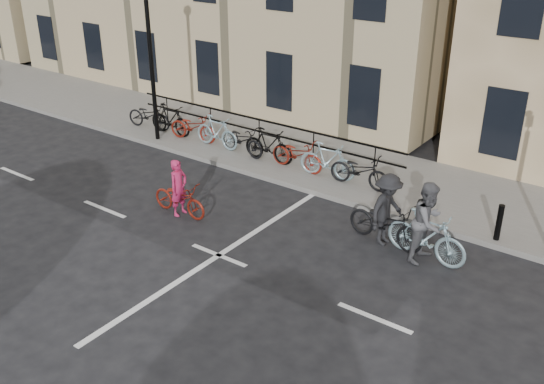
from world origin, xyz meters
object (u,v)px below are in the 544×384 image
Objects in this scene: cyclist_grey at (427,229)px; cyclist_dark at (386,217)px; cyclist_pink at (179,196)px; lamp_post at (149,39)px.

cyclist_grey is 1.07m from cyclist_dark.
cyclist_grey is at bearing -75.65° from cyclist_pink.
cyclist_grey is at bearing -90.14° from cyclist_dark.
cyclist_dark is at bearing -71.39° from cyclist_pink.
cyclist_dark is at bearing -9.87° from lamp_post.
cyclist_grey is at bearing -9.51° from lamp_post.
lamp_post is 2.57× the size of cyclist_dark.
cyclist_pink is 0.85× the size of cyclist_grey.
cyclist_dark is (9.32, -1.62, -2.79)m from lamp_post.
lamp_post is 6.24m from cyclist_pink.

